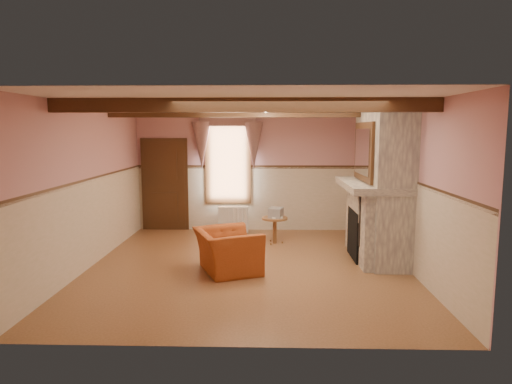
{
  "coord_description": "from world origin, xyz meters",
  "views": [
    {
      "loc": [
        0.35,
        -7.7,
        2.34
      ],
      "look_at": [
        0.12,
        0.8,
        1.2
      ],
      "focal_mm": 32.0,
      "sensor_mm": 36.0,
      "label": 1
    }
  ],
  "objects_px": {
    "armchair": "(227,251)",
    "mantel_clock": "(364,172)",
    "oil_lamp": "(365,171)",
    "radiator": "(233,219)",
    "side_table": "(275,230)",
    "bowl": "(371,179)"
  },
  "relations": [
    {
      "from": "bowl",
      "to": "mantel_clock",
      "type": "distance_m",
      "value": 0.7
    },
    {
      "from": "bowl",
      "to": "oil_lamp",
      "type": "relative_size",
      "value": 1.34
    },
    {
      "from": "armchair",
      "to": "mantel_clock",
      "type": "bearing_deg",
      "value": -79.07
    },
    {
      "from": "armchair",
      "to": "mantel_clock",
      "type": "xyz_separation_m",
      "value": [
        2.57,
        1.69,
        1.17
      ]
    },
    {
      "from": "armchair",
      "to": "side_table",
      "type": "xyz_separation_m",
      "value": [
        0.81,
        1.95,
        -0.08
      ]
    },
    {
      "from": "radiator",
      "to": "mantel_clock",
      "type": "relative_size",
      "value": 2.92
    },
    {
      "from": "side_table",
      "to": "armchair",
      "type": "bearing_deg",
      "value": -112.64
    },
    {
      "from": "armchair",
      "to": "mantel_clock",
      "type": "height_order",
      "value": "mantel_clock"
    },
    {
      "from": "radiator",
      "to": "mantel_clock",
      "type": "bearing_deg",
      "value": -29.55
    },
    {
      "from": "mantel_clock",
      "to": "oil_lamp",
      "type": "xyz_separation_m",
      "value": [
        0.0,
        -0.14,
        0.04
      ]
    },
    {
      "from": "armchair",
      "to": "mantel_clock",
      "type": "distance_m",
      "value": 3.29
    },
    {
      "from": "radiator",
      "to": "oil_lamp",
      "type": "distance_m",
      "value": 3.32
    },
    {
      "from": "mantel_clock",
      "to": "bowl",
      "type": "bearing_deg",
      "value": -90.0
    },
    {
      "from": "side_table",
      "to": "bowl",
      "type": "bearing_deg",
      "value": -28.58
    },
    {
      "from": "radiator",
      "to": "side_table",
      "type": "bearing_deg",
      "value": -51.51
    },
    {
      "from": "side_table",
      "to": "mantel_clock",
      "type": "bearing_deg",
      "value": -8.48
    },
    {
      "from": "armchair",
      "to": "radiator",
      "type": "relative_size",
      "value": 1.56
    },
    {
      "from": "oil_lamp",
      "to": "mantel_clock",
      "type": "bearing_deg",
      "value": 90.0
    },
    {
      "from": "side_table",
      "to": "bowl",
      "type": "height_order",
      "value": "bowl"
    },
    {
      "from": "oil_lamp",
      "to": "armchair",
      "type": "bearing_deg",
      "value": -148.96
    },
    {
      "from": "radiator",
      "to": "bowl",
      "type": "distance_m",
      "value": 3.57
    },
    {
      "from": "armchair",
      "to": "bowl",
      "type": "distance_m",
      "value": 2.98
    }
  ]
}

